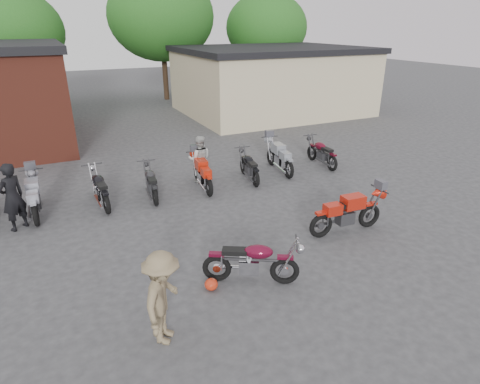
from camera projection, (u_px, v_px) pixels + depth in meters
name	position (u px, v px, depth m)	size (l,w,h in m)	color
ground	(270.00, 270.00, 8.80)	(90.00, 90.00, 0.00)	#363638
stucco_building	(271.00, 82.00, 23.98)	(10.00, 8.00, 3.50)	tan
tree_1	(14.00, 47.00, 23.66)	(5.92, 5.92, 7.40)	#175115
tree_2	(162.00, 33.00, 26.97)	(7.04, 7.04, 8.80)	#175115
tree_3	(266.00, 41.00, 30.39)	(6.08, 6.08, 7.60)	#175115
vintage_motorcycle	(253.00, 259.00, 8.18)	(1.94, 0.64, 1.12)	#560A20
sportbike	(348.00, 211.00, 10.20)	(2.05, 0.68, 1.19)	red
helmet	(211.00, 284.00, 8.11)	(0.27, 0.27, 0.25)	#B72C13
person_dark	(12.00, 197.00, 10.24)	(0.66, 0.43, 1.81)	black
person_light	(200.00, 159.00, 13.40)	(0.78, 0.61, 1.61)	#ACADA9
person_tan	(163.00, 298.00, 6.56)	(1.10, 0.63, 1.70)	#7D6C4D
row_bike_1	(34.00, 195.00, 11.16)	(2.04, 0.67, 1.18)	#9B9CAA
row_bike_2	(100.00, 187.00, 11.79)	(1.95, 0.64, 1.13)	black
row_bike_3	(151.00, 181.00, 12.32)	(1.83, 0.60, 1.06)	#252528
row_bike_4	(202.00, 172.00, 12.99)	(1.95, 0.64, 1.13)	red
row_bike_5	(249.00, 165.00, 13.70)	(1.82, 0.60, 1.06)	black
row_bike_6	(279.00, 155.00, 14.47)	(2.07, 0.68, 1.20)	gray
row_bike_7	(322.00, 151.00, 15.13)	(1.89, 0.62, 1.09)	#4F0919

